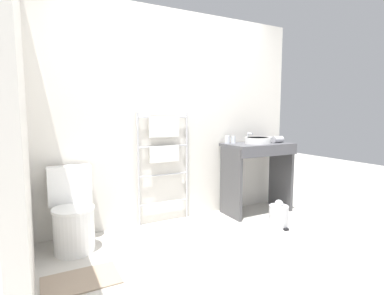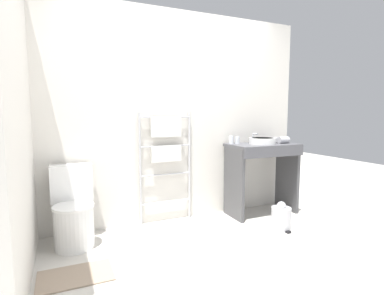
{
  "view_description": "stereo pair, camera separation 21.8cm",
  "coord_description": "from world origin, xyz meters",
  "px_view_note": "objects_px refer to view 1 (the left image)",
  "views": [
    {
      "loc": [
        -1.46,
        -1.91,
        1.27
      ],
      "look_at": [
        -0.02,
        0.83,
        0.91
      ],
      "focal_mm": 28.0,
      "sensor_mm": 36.0,
      "label": 1
    },
    {
      "loc": [
        -1.27,
        -2.01,
        1.27
      ],
      "look_at": [
        -0.02,
        0.83,
        0.91
      ],
      "focal_mm": 28.0,
      "sensor_mm": 36.0,
      "label": 2
    }
  ],
  "objects_px": {
    "toilet": "(73,216)",
    "sink_basin": "(258,140)",
    "cup_near_edge": "(233,140)",
    "cup_near_wall": "(227,139)",
    "trash_bin": "(279,215)",
    "hair_dryer": "(277,139)",
    "towel_radiator": "(164,147)"
  },
  "relations": [
    {
      "from": "toilet",
      "to": "trash_bin",
      "type": "relative_size",
      "value": 2.48
    },
    {
      "from": "hair_dryer",
      "to": "toilet",
      "type": "bearing_deg",
      "value": 179.87
    },
    {
      "from": "cup_near_wall",
      "to": "hair_dryer",
      "type": "bearing_deg",
      "value": -18.32
    },
    {
      "from": "hair_dryer",
      "to": "towel_radiator",
      "type": "bearing_deg",
      "value": 170.7
    },
    {
      "from": "toilet",
      "to": "trash_bin",
      "type": "xyz_separation_m",
      "value": [
        2.1,
        -0.49,
        -0.18
      ]
    },
    {
      "from": "sink_basin",
      "to": "cup_near_edge",
      "type": "height_order",
      "value": "cup_near_edge"
    },
    {
      "from": "sink_basin",
      "to": "cup_near_wall",
      "type": "distance_m",
      "value": 0.38
    },
    {
      "from": "cup_near_edge",
      "to": "hair_dryer",
      "type": "bearing_deg",
      "value": -18.06
    },
    {
      "from": "towel_radiator",
      "to": "trash_bin",
      "type": "relative_size",
      "value": 4.09
    },
    {
      "from": "toilet",
      "to": "trash_bin",
      "type": "distance_m",
      "value": 2.16
    },
    {
      "from": "cup_near_wall",
      "to": "cup_near_edge",
      "type": "relative_size",
      "value": 1.06
    },
    {
      "from": "cup_near_edge",
      "to": "trash_bin",
      "type": "distance_m",
      "value": 1.06
    },
    {
      "from": "sink_basin",
      "to": "cup_near_wall",
      "type": "height_order",
      "value": "cup_near_wall"
    },
    {
      "from": "sink_basin",
      "to": "cup_near_edge",
      "type": "relative_size",
      "value": 3.52
    },
    {
      "from": "toilet",
      "to": "cup_near_edge",
      "type": "xyz_separation_m",
      "value": [
        1.94,
        0.18,
        0.62
      ]
    },
    {
      "from": "trash_bin",
      "to": "sink_basin",
      "type": "bearing_deg",
      "value": 77.86
    },
    {
      "from": "hair_dryer",
      "to": "trash_bin",
      "type": "bearing_deg",
      "value": -130.05
    },
    {
      "from": "toilet",
      "to": "cup_near_wall",
      "type": "height_order",
      "value": "cup_near_wall"
    },
    {
      "from": "toilet",
      "to": "cup_near_edge",
      "type": "bearing_deg",
      "value": 5.25
    },
    {
      "from": "toilet",
      "to": "sink_basin",
      "type": "relative_size",
      "value": 2.36
    },
    {
      "from": "sink_basin",
      "to": "cup_near_edge",
      "type": "distance_m",
      "value": 0.31
    },
    {
      "from": "towel_radiator",
      "to": "trash_bin",
      "type": "bearing_deg",
      "value": -34.31
    },
    {
      "from": "toilet",
      "to": "cup_near_edge",
      "type": "distance_m",
      "value": 2.05
    },
    {
      "from": "cup_near_wall",
      "to": "sink_basin",
      "type": "bearing_deg",
      "value": -28.84
    },
    {
      "from": "cup_near_wall",
      "to": "hair_dryer",
      "type": "height_order",
      "value": "cup_near_wall"
    },
    {
      "from": "trash_bin",
      "to": "cup_near_edge",
      "type": "bearing_deg",
      "value": 102.83
    },
    {
      "from": "cup_near_wall",
      "to": "trash_bin",
      "type": "bearing_deg",
      "value": -72.12
    },
    {
      "from": "sink_basin",
      "to": "hair_dryer",
      "type": "xyz_separation_m",
      "value": [
        0.3,
        -0.03,
        0.0
      ]
    },
    {
      "from": "cup_near_wall",
      "to": "cup_near_edge",
      "type": "bearing_deg",
      "value": -20.36
    },
    {
      "from": "sink_basin",
      "to": "trash_bin",
      "type": "relative_size",
      "value": 1.05
    },
    {
      "from": "cup_near_edge",
      "to": "cup_near_wall",
      "type": "bearing_deg",
      "value": 159.64
    },
    {
      "from": "cup_near_wall",
      "to": "hair_dryer",
      "type": "relative_size",
      "value": 0.52
    }
  ]
}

